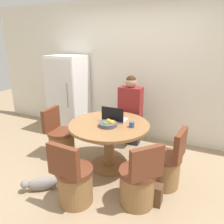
% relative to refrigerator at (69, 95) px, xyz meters
% --- Properties ---
extents(ground_plane, '(12.00, 12.00, 0.00)m').
position_rel_refrigerator_xyz_m(ground_plane, '(1.42, -1.27, -0.80)').
color(ground_plane, '#9E8466').
extents(wall_back, '(7.00, 0.06, 2.60)m').
position_rel_refrigerator_xyz_m(wall_back, '(1.42, 0.37, 0.50)').
color(wall_back, silver).
rests_on(wall_back, ground_plane).
extents(refrigerator, '(0.69, 0.66, 1.60)m').
position_rel_refrigerator_xyz_m(refrigerator, '(0.00, 0.00, 0.00)').
color(refrigerator, white).
rests_on(refrigerator, ground_plane).
extents(dining_table, '(1.19, 1.19, 0.72)m').
position_rel_refrigerator_xyz_m(dining_table, '(1.40, -0.96, -0.28)').
color(dining_table, olive).
rests_on(dining_table, ground_plane).
extents(chair_right_side, '(0.45, 0.44, 0.84)m').
position_rel_refrigerator_xyz_m(chair_right_side, '(2.28, -1.05, -0.52)').
color(chair_right_side, olive).
rests_on(chair_right_side, ground_plane).
extents(chair_left_side, '(0.44, 0.44, 0.84)m').
position_rel_refrigerator_xyz_m(chair_left_side, '(0.51, -1.00, -0.52)').
color(chair_left_side, olive).
rests_on(chair_left_side, ground_plane).
extents(chair_near_camera, '(0.44, 0.44, 0.84)m').
position_rel_refrigerator_xyz_m(chair_near_camera, '(1.35, -1.84, -0.52)').
color(chair_near_camera, olive).
rests_on(chair_near_camera, ground_plane).
extents(chair_near_right_corner, '(0.51, 0.51, 0.84)m').
position_rel_refrigerator_xyz_m(chair_near_right_corner, '(2.06, -1.55, -0.52)').
color(chair_near_right_corner, olive).
rests_on(chair_near_right_corner, ground_plane).
extents(person_seated, '(0.40, 0.37, 1.32)m').
position_rel_refrigerator_xyz_m(person_seated, '(1.44, -0.14, -0.08)').
color(person_seated, '#2D2D38').
rests_on(person_seated, ground_plane).
extents(laptop, '(0.35, 0.23, 0.23)m').
position_rel_refrigerator_xyz_m(laptop, '(1.41, -0.81, -0.03)').
color(laptop, '#B7B7BC').
rests_on(laptop, dining_table).
extents(fruit_bowl, '(0.26, 0.26, 0.10)m').
position_rel_refrigerator_xyz_m(fruit_bowl, '(1.43, -1.05, -0.04)').
color(fruit_bowl, '#4C4C56').
rests_on(fruit_bowl, dining_table).
extents(coffee_cup, '(0.07, 0.07, 0.08)m').
position_rel_refrigerator_xyz_m(coffee_cup, '(1.74, -0.95, -0.04)').
color(coffee_cup, '#2D4C84').
rests_on(coffee_cup, dining_table).
extents(cat, '(0.44, 0.38, 0.18)m').
position_rel_refrigerator_xyz_m(cat, '(0.82, -1.84, -0.70)').
color(cat, gray).
rests_on(cat, ground_plane).
extents(handbag, '(0.30, 0.14, 0.26)m').
position_rel_refrigerator_xyz_m(handbag, '(2.18, -1.46, -0.67)').
color(handbag, brown).
rests_on(handbag, ground_plane).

